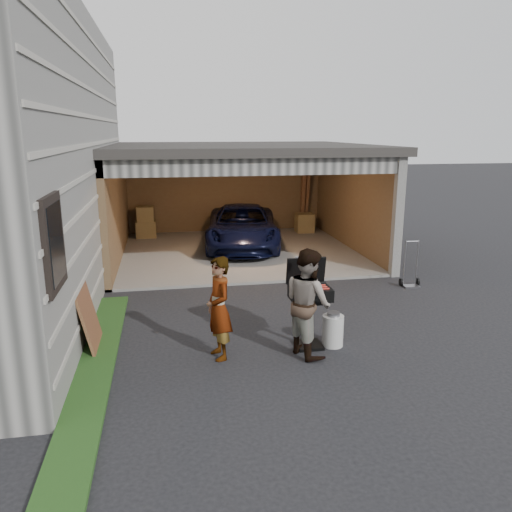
# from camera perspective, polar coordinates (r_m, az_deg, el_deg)

# --- Properties ---
(ground) EXTENTS (80.00, 80.00, 0.00)m
(ground) POSITION_cam_1_polar(r_m,az_deg,el_deg) (7.52, -0.22, -11.43)
(ground) COLOR black
(ground) RESTS_ON ground
(groundcover_strip) EXTENTS (0.50, 8.00, 0.06)m
(groundcover_strip) POSITION_cam_1_polar(r_m,az_deg,el_deg) (6.61, -18.91, -15.81)
(groundcover_strip) COLOR #193814
(groundcover_strip) RESTS_ON ground
(garage) EXTENTS (6.80, 6.30, 2.90)m
(garage) POSITION_cam_1_polar(r_m,az_deg,el_deg) (13.68, -2.15, 8.35)
(garage) COLOR #605E59
(garage) RESTS_ON ground
(minivan) EXTENTS (2.49, 4.39, 1.16)m
(minivan) POSITION_cam_1_polar(r_m,az_deg,el_deg) (14.00, -1.57, 3.15)
(minivan) COLOR black
(minivan) RESTS_ON ground
(woman) EXTENTS (0.49, 0.63, 1.52)m
(woman) POSITION_cam_1_polar(r_m,az_deg,el_deg) (7.24, -4.27, -5.98)
(woman) COLOR #A8B8D4
(woman) RESTS_ON ground
(man) EXTENTS (0.82, 0.93, 1.61)m
(man) POSITION_cam_1_polar(r_m,az_deg,el_deg) (7.38, 5.94, -5.27)
(man) COLOR #4D321E
(man) RESTS_ON ground
(bbq_grill) EXTENTS (0.61, 0.54, 1.36)m
(bbq_grill) POSITION_cam_1_polar(r_m,az_deg,el_deg) (7.62, 6.15, -4.57)
(bbq_grill) COLOR black
(bbq_grill) RESTS_ON ground
(propane_tank) EXTENTS (0.35, 0.35, 0.49)m
(propane_tank) POSITION_cam_1_polar(r_m,az_deg,el_deg) (7.88, 8.77, -8.42)
(propane_tank) COLOR silver
(propane_tank) RESTS_ON ground
(plywood_panel) EXTENTS (0.25, 0.89, 0.98)m
(plywood_panel) POSITION_cam_1_polar(r_m,az_deg,el_deg) (8.00, -18.51, -6.79)
(plywood_panel) COLOR brown
(plywood_panel) RESTS_ON ground
(hand_truck) EXTENTS (0.42, 0.32, 1.00)m
(hand_truck) POSITION_cam_1_polar(r_m,az_deg,el_deg) (11.17, 17.24, -2.37)
(hand_truck) COLOR slate
(hand_truck) RESTS_ON ground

